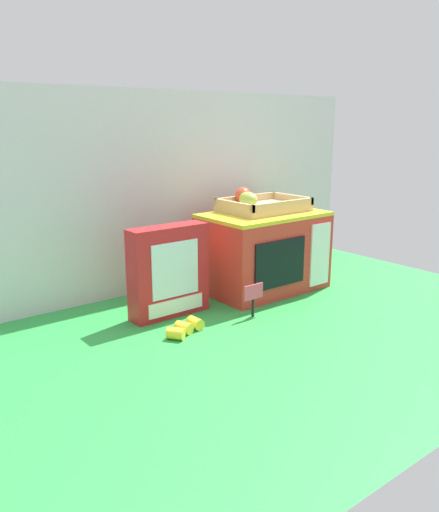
# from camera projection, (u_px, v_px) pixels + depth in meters

# --- Properties ---
(ground_plane) EXTENTS (1.70, 1.70, 0.00)m
(ground_plane) POSITION_uv_depth(u_px,v_px,m) (217.00, 301.00, 1.66)
(ground_plane) COLOR green
(ground_plane) RESTS_ON ground
(display_back_panel) EXTENTS (1.61, 0.03, 0.66)m
(display_back_panel) POSITION_uv_depth(u_px,v_px,m) (173.00, 191.00, 1.77)
(display_back_panel) COLOR silver
(display_back_panel) RESTS_ON ground
(toy_microwave) EXTENTS (0.41, 0.26, 0.26)m
(toy_microwave) POSITION_uv_depth(u_px,v_px,m) (264.00, 251.00, 1.76)
(toy_microwave) COLOR red
(toy_microwave) RESTS_ON ground
(food_groups_crate) EXTENTS (0.28, 0.20, 0.08)m
(food_groups_crate) POSITION_uv_depth(u_px,v_px,m) (260.00, 205.00, 1.75)
(food_groups_crate) COLOR tan
(food_groups_crate) RESTS_ON toy_microwave
(cookie_set_box) EXTENTS (0.24, 0.07, 0.27)m
(cookie_set_box) POSITION_uv_depth(u_px,v_px,m) (169.00, 271.00, 1.51)
(cookie_set_box) COLOR red
(cookie_set_box) RESTS_ON ground
(price_sign) EXTENTS (0.07, 0.01, 0.10)m
(price_sign) POSITION_uv_depth(u_px,v_px,m) (253.00, 295.00, 1.51)
(price_sign) COLOR black
(price_sign) RESTS_ON ground
(loose_toy_banana) EXTENTS (0.13, 0.08, 0.03)m
(loose_toy_banana) POSITION_uv_depth(u_px,v_px,m) (185.00, 328.00, 1.40)
(loose_toy_banana) COLOR yellow
(loose_toy_banana) RESTS_ON ground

